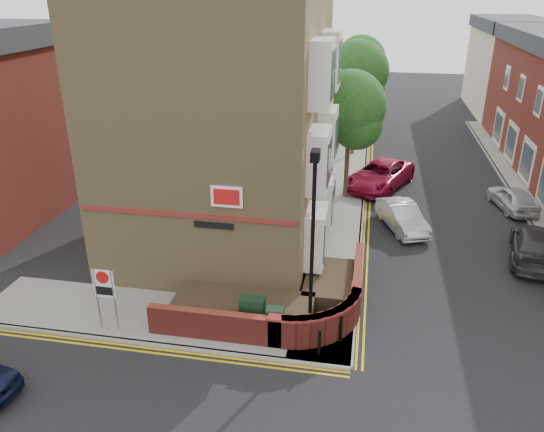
{
  "coord_description": "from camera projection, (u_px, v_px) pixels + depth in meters",
  "views": [
    {
      "loc": [
        3.01,
        -12.94,
        10.65
      ],
      "look_at": [
        -0.15,
        4.0,
        3.08
      ],
      "focal_mm": 35.0,
      "sensor_mm": 36.0,
      "label": 1
    }
  ],
  "objects": [
    {
      "name": "kerb_main_far",
      "position": [
        526.0,
        217.0,
        26.27
      ],
      "size": [
        0.15,
        40.0,
        0.12
      ],
      "primitive_type": "cube",
      "color": "gray",
      "rests_on": "ground"
    },
    {
      "name": "utility_cabinet_small",
      "position": [
        275.0,
        323.0,
        16.99
      ],
      "size": [
        0.55,
        0.4,
        1.1
      ],
      "primitive_type": "cube",
      "color": "black",
      "rests_on": "pavement_corner"
    },
    {
      "name": "corner_building",
      "position": [
        225.0,
        102.0,
        21.61
      ],
      "size": [
        8.95,
        10.4,
        13.6
      ],
      "color": "#91794D",
      "rests_on": "ground"
    },
    {
      "name": "pavement_main",
      "position": [
        347.0,
        184.0,
        30.48
      ],
      "size": [
        2.0,
        32.0,
        0.12
      ],
      "primitive_type": "cube",
      "color": "gray",
      "rests_on": "ground"
    },
    {
      "name": "tree_far",
      "position": [
        361.0,
        64.0,
        41.17
      ],
      "size": [
        3.81,
        3.81,
        7.0
      ],
      "color": "#382B1E",
      "rests_on": "pavement_main"
    },
    {
      "name": "zone_sign",
      "position": [
        104.0,
        288.0,
        17.07
      ],
      "size": [
        0.72,
        0.07,
        2.2
      ],
      "color": "slate",
      "rests_on": "pavement_corner"
    },
    {
      "name": "ground",
      "position": [
        253.0,
        358.0,
        16.44
      ],
      "size": [
        120.0,
        120.0,
        0.0
      ],
      "primitive_type": "plane",
      "color": "black",
      "rests_on": "ground"
    },
    {
      "name": "red_car_main",
      "position": [
        380.0,
        175.0,
        29.9
      ],
      "size": [
        4.35,
        5.91,
        1.49
      ],
      "primitive_type": "imported",
      "rotation": [
        0.0,
        0.0,
        -0.39
      ],
      "color": "maroon",
      "rests_on": "ground"
    },
    {
      "name": "tree_near",
      "position": [
        350.0,
        112.0,
        26.85
      ],
      "size": [
        3.64,
        3.65,
        6.7
      ],
      "color": "#382B1E",
      "rests_on": "pavement_main"
    },
    {
      "name": "yellow_lines_main",
      "position": [
        369.0,
        187.0,
        30.29
      ],
      "size": [
        0.28,
        32.0,
        0.01
      ],
      "primitive_type": "cube",
      "color": "gold",
      "rests_on": "ground"
    },
    {
      "name": "lamppost",
      "position": [
        312.0,
        249.0,
        15.91
      ],
      "size": [
        0.25,
        0.5,
        6.3
      ],
      "color": "black",
      "rests_on": "pavement_corner"
    },
    {
      "name": "silver_car_near",
      "position": [
        402.0,
        217.0,
        24.86
      ],
      "size": [
        2.57,
        3.99,
        1.24
      ],
      "primitive_type": "imported",
      "rotation": [
        0.0,
        0.0,
        0.36
      ],
      "color": "#BABBC3",
      "rests_on": "ground"
    },
    {
      "name": "far_terrace_cream",
      "position": [
        506.0,
        65.0,
        46.57
      ],
      "size": [
        5.4,
        12.4,
        8.0
      ],
      "color": "beige",
      "rests_on": "ground"
    },
    {
      "name": "garden_wall",
      "position": [
        268.0,
        313.0,
        18.69
      ],
      "size": [
        6.8,
        6.0,
        1.2
      ],
      "primitive_type": null,
      "color": "maroon",
      "rests_on": "ground"
    },
    {
      "name": "pavement_corner",
      "position": [
        164.0,
        317.0,
        18.35
      ],
      "size": [
        13.0,
        3.0,
        0.12
      ],
      "primitive_type": "cube",
      "color": "gray",
      "rests_on": "ground"
    },
    {
      "name": "tree_mid",
      "position": [
        357.0,
        77.0,
        33.85
      ],
      "size": [
        4.03,
        4.03,
        7.42
      ],
      "color": "#382B1E",
      "rests_on": "pavement_main"
    },
    {
      "name": "silver_car_far",
      "position": [
        513.0,
        198.0,
        27.03
      ],
      "size": [
        2.18,
        3.81,
        1.22
      ],
      "primitive_type": "imported",
      "rotation": [
        0.0,
        0.0,
        3.36
      ],
      "color": "#BABEC3",
      "rests_on": "ground"
    },
    {
      "name": "bollard_far",
      "position": [
        341.0,
        329.0,
        16.85
      ],
      "size": [
        0.11,
        0.11,
        0.9
      ],
      "primitive_type": "cylinder",
      "color": "black",
      "rests_on": "pavement_corner"
    },
    {
      "name": "grey_car_far",
      "position": [
        535.0,
        245.0,
        22.04
      ],
      "size": [
        2.84,
        4.92,
        1.34
      ],
      "primitive_type": "imported",
      "rotation": [
        0.0,
        0.0,
        2.92
      ],
      "color": "#2B2C30",
      "rests_on": "ground"
    },
    {
      "name": "traffic_light_assembly",
      "position": [
        362.0,
        105.0,
        37.42
      ],
      "size": [
        0.2,
        0.16,
        4.2
      ],
      "color": "black",
      "rests_on": "pavement_main"
    },
    {
      "name": "kerb_main_near",
      "position": [
        364.0,
        185.0,
        30.31
      ],
      "size": [
        0.15,
        32.0,
        0.12
      ],
      "primitive_type": "cube",
      "color": "gray",
      "rests_on": "ground"
    },
    {
      "name": "utility_cabinet_large",
      "position": [
        252.0,
        314.0,
        17.37
      ],
      "size": [
        0.8,
        0.45,
        1.2
      ],
      "primitive_type": "cube",
      "color": "black",
      "rests_on": "pavement_corner"
    },
    {
      "name": "yellow_lines_side",
      "position": [
        144.0,
        350.0,
        16.8
      ],
      "size": [
        13.0,
        0.28,
        0.01
      ],
      "primitive_type": "cube",
      "color": "gold",
      "rests_on": "ground"
    },
    {
      "name": "kerb_side",
      "position": [
        147.0,
        343.0,
        17.0
      ],
      "size": [
        13.0,
        0.15,
        0.12
      ],
      "primitive_type": "cube",
      "color": "gray",
      "rests_on": "ground"
    },
    {
      "name": "bollard_near",
      "position": [
        319.0,
        342.0,
        16.24
      ],
      "size": [
        0.11,
        0.11,
        0.9
      ],
      "primitive_type": "cylinder",
      "color": "black",
      "rests_on": "pavement_corner"
    }
  ]
}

